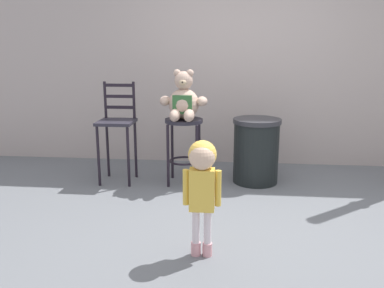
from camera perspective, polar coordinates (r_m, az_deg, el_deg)
name	(u,v)px	position (r m, az deg, el deg)	size (l,w,h in m)	color
ground_plane	(240,219)	(3.72, 6.92, -10.66)	(24.00, 24.00, 0.00)	slate
building_wall	(241,42)	(5.44, 7.00, 14.31)	(7.64, 0.30, 3.21)	#AFA19B
bar_stool_with_teddy	(184,137)	(4.51, -1.17, 1.04)	(0.43, 0.43, 0.75)	#27242F
teddy_bear	(183,102)	(4.41, -1.23, 6.10)	(0.53, 0.48, 0.55)	tan
child_walking	(202,174)	(2.87, 1.46, -4.29)	(0.28, 0.22, 0.88)	pink
trash_bin	(256,151)	(4.64, 9.17, -0.93)	(0.55, 0.55, 0.75)	black
bar_chair_empty	(117,126)	(4.65, -10.69, 2.49)	(0.40, 0.40, 1.15)	#27242F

